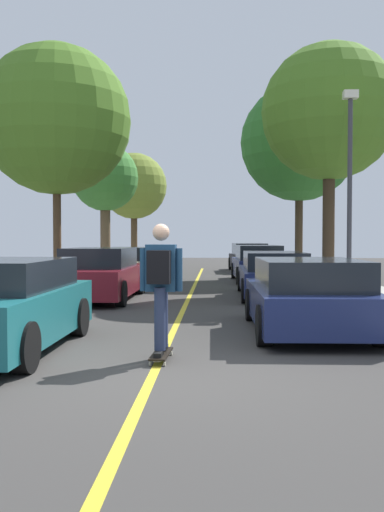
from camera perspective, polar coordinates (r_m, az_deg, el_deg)
ground at (r=7.07m, az=-3.87°, el=-11.75°), size 80.00×80.00×0.00m
center_line at (r=10.98m, az=-1.53°, el=-6.84°), size 0.12×39.20×0.01m
parked_car_left_nearest at (r=8.71m, az=-18.69°, el=-4.81°), size 1.83×4.05×1.34m
parked_car_left_near at (r=15.26m, az=-9.36°, el=-1.87°), size 1.96×4.54×1.40m
parked_car_left_far at (r=20.78m, az=-6.17°, el=-0.97°), size 1.97×4.05×1.32m
parked_car_right_nearest at (r=10.04m, az=11.72°, el=-4.00°), size 2.03×4.10×1.29m
parked_car_right_near at (r=15.88m, az=8.31°, el=-1.88°), size 1.95×4.64×1.27m
parked_car_right_far at (r=21.52m, az=6.79°, el=-0.80°), size 2.00×4.46×1.38m
parked_car_right_farthest at (r=27.89m, az=5.81°, el=-0.15°), size 1.96×4.71×1.40m
street_tree_left_nearest at (r=17.95m, az=-13.66°, el=13.30°), size 4.54×4.54×7.38m
street_tree_left_near at (r=24.94m, az=-8.85°, el=7.75°), size 2.91×2.91×5.61m
street_tree_left_far at (r=33.38m, az=-5.94°, el=7.07°), size 3.88×3.88×6.53m
street_tree_right_nearest at (r=17.58m, az=13.83°, el=13.99°), size 4.03×4.03×7.27m
street_tree_right_near at (r=23.44m, az=10.89°, el=11.27°), size 4.74×4.74×7.75m
streetlamp at (r=14.75m, az=15.78°, el=7.55°), size 0.36×0.24×5.22m
skateboard at (r=7.71m, az=-3.15°, el=-9.94°), size 0.26×0.85×0.10m
skateboarder at (r=7.53m, az=-3.20°, el=-2.45°), size 0.58×0.70×1.75m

